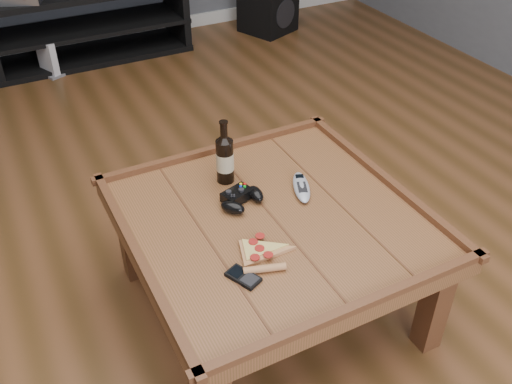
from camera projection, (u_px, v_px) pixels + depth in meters
name	position (u px, v px, depth m)	size (l,w,h in m)	color
ground	(271.00, 305.00, 2.26)	(6.00, 6.00, 0.00)	#492E15
baseboard	(86.00, 40.00, 4.37)	(5.00, 0.02, 0.10)	silver
coffee_table	(273.00, 230.00, 2.03)	(1.03, 1.03, 0.48)	brown
media_console	(89.00, 25.00, 4.08)	(1.40, 0.45, 0.50)	black
beer_bottle	(225.00, 158.00, 2.11)	(0.07, 0.07, 0.26)	black
game_controller	(241.00, 198.00, 2.04)	(0.18, 0.15, 0.05)	black
pizza_slice	(260.00, 253.00, 1.83)	(0.21, 0.27, 0.02)	#B1794D
smartphone	(243.00, 277.00, 1.75)	(0.10, 0.12, 0.01)	black
remote_control	(301.00, 187.00, 2.12)	(0.13, 0.20, 0.03)	#A1A5AF
subwoofer	(268.00, 9.00, 4.56)	(0.46, 0.46, 0.36)	black
game_console	(48.00, 60.00, 3.92)	(0.17, 0.22, 0.24)	slate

